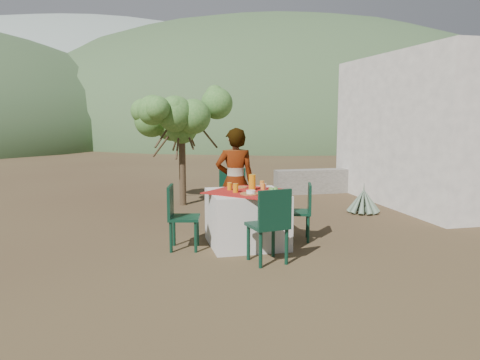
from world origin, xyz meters
name	(u,v)px	position (x,y,z in m)	size (l,w,h in m)	color
ground	(195,239)	(0.00, 0.00, 0.00)	(160.00, 160.00, 0.00)	#3D2A1C
table	(247,218)	(0.67, -0.46, 0.38)	(1.30, 1.30, 0.76)	white
chair_far	(233,194)	(0.72, 0.69, 0.52)	(0.50, 0.50, 0.94)	black
chair_near	(270,222)	(0.75, -1.36, 0.52)	(0.50, 0.50, 0.94)	black
chair_left	(179,214)	(-0.27, -0.47, 0.48)	(0.48, 0.48, 0.87)	black
chair_right	(302,209)	(1.52, -0.40, 0.46)	(0.48, 0.48, 0.83)	black
person	(235,181)	(0.65, 0.20, 0.81)	(0.59, 0.39, 1.62)	#8C6651
shrub_tree	(185,123)	(0.17, 2.71, 1.64)	(1.76, 1.73, 2.07)	#4C3926
agave	(363,201)	(3.29, 1.13, 0.22)	(0.60, 0.61, 0.64)	#5E735D
guesthouse	(453,130)	(5.60, 1.80, 1.50)	(3.20, 4.20, 3.00)	white
stone_wall	(329,181)	(3.60, 3.40, 0.28)	(2.60, 0.35, 0.55)	gray
hill_near_right	(271,134)	(12.00, 36.00, 0.00)	(48.00, 48.00, 20.00)	#344E2C
hill_far_center	(105,130)	(-4.00, 52.00, 0.00)	(60.00, 60.00, 24.00)	gray
hill_far_right	(373,129)	(28.00, 46.00, 0.00)	(36.00, 36.00, 14.00)	gray
plate_far	(241,187)	(0.66, -0.15, 0.77)	(0.20, 0.20, 0.01)	brown
plate_near	(250,194)	(0.65, -0.72, 0.77)	(0.26, 0.26, 0.01)	brown
glass_far	(230,186)	(0.46, -0.31, 0.81)	(0.07, 0.07, 0.11)	orange
glass_near	(236,188)	(0.50, -0.54, 0.82)	(0.08, 0.08, 0.12)	orange
juice_pitcher	(252,182)	(0.77, -0.40, 0.87)	(0.10, 0.10, 0.22)	orange
bowl_plate	(251,194)	(0.66, -0.74, 0.77)	(0.21, 0.21, 0.01)	brown
white_bowl	(251,192)	(0.66, -0.74, 0.80)	(0.12, 0.12, 0.04)	white
jar_left	(263,186)	(0.93, -0.39, 0.81)	(0.06, 0.06, 0.09)	orange
jar_right	(262,184)	(0.97, -0.20, 0.81)	(0.06, 0.06, 0.10)	orange
napkin_holder	(264,186)	(0.94, -0.37, 0.81)	(0.07, 0.04, 0.09)	white
fruit_cluster	(273,190)	(1.01, -0.63, 0.80)	(0.14, 0.13, 0.07)	#508731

